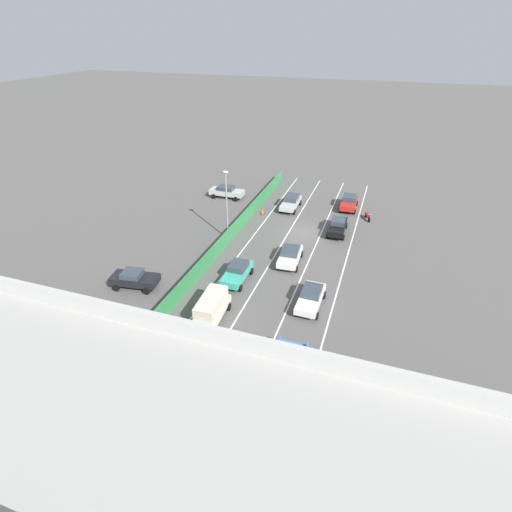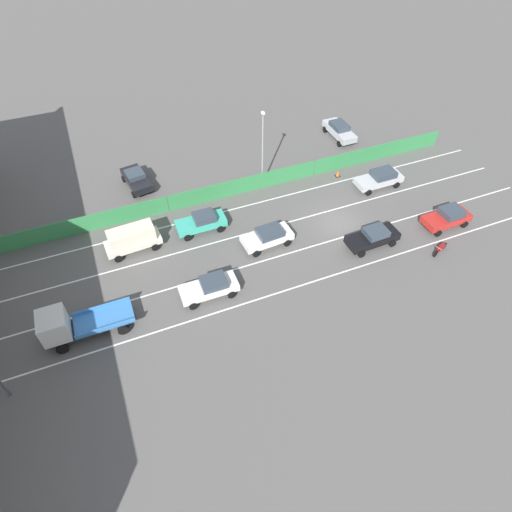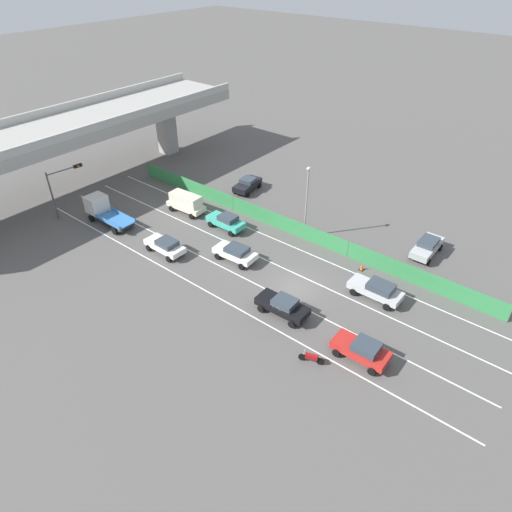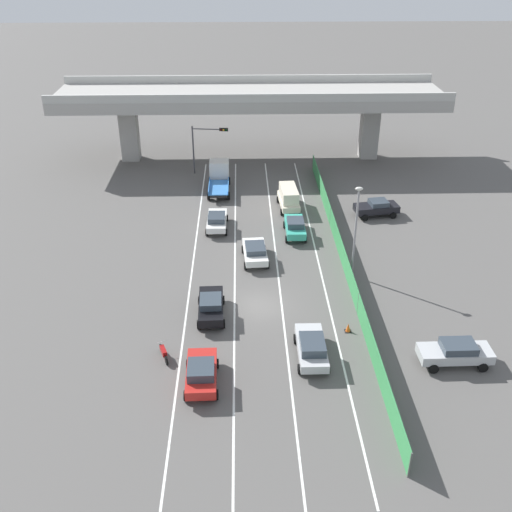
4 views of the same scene
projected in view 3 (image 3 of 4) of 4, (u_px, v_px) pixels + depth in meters
name	position (u px, v px, depth m)	size (l,w,h in m)	color
ground_plane	(294.00, 288.00, 40.57)	(300.00, 300.00, 0.00)	#565451
lane_line_left_edge	(203.00, 289.00, 40.39)	(0.14, 48.41, 0.01)	silver
lane_line_mid_left	(229.00, 271.00, 42.64)	(0.14, 48.41, 0.01)	silver
lane_line_mid_right	(253.00, 254.00, 44.89)	(0.14, 48.41, 0.01)	silver
lane_line_right_edge	(275.00, 239.00, 47.14)	(0.14, 48.41, 0.01)	silver
elevated_overpass	(71.00, 131.00, 53.24)	(44.93, 9.71, 8.93)	#A09E99
green_fence	(286.00, 224.00, 47.89)	(0.10, 44.51, 1.73)	#338447
car_sedan_white	(165.00, 245.00, 44.62)	(2.02, 4.42, 1.53)	white
car_sedan_silver	(377.00, 289.00, 38.92)	(2.02, 4.62, 1.66)	#B7BABC
car_van_cream	(186.00, 202.00, 51.16)	(2.19, 4.65, 2.20)	beige
car_hatchback_white	(235.00, 252.00, 43.61)	(2.29, 4.37, 1.52)	silver
car_sedan_black	(283.00, 306.00, 37.23)	(2.08, 4.55, 1.62)	black
car_sedan_red	(362.00, 349.00, 33.22)	(2.14, 4.26, 1.68)	red
car_taxi_teal	(226.00, 221.00, 48.35)	(1.94, 4.32, 1.67)	teal
flatbed_truck_blue	(102.00, 209.00, 49.49)	(2.34, 6.08, 2.71)	black
motorcycle	(311.00, 358.00, 33.16)	(0.88, 1.86, 0.93)	black
parked_wagon_silver	(427.00, 246.00, 44.39)	(4.69, 2.03, 1.62)	#B2B5B7
parked_sedan_dark	(248.00, 184.00, 55.72)	(4.43, 2.54, 1.60)	black
traffic_light	(62.00, 182.00, 49.19)	(4.07, 0.78, 5.51)	#47474C
street_lamp	(307.00, 196.00, 44.97)	(0.60, 0.36, 7.74)	gray
traffic_cone	(362.00, 267.00, 42.60)	(0.47, 0.47, 0.67)	orange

